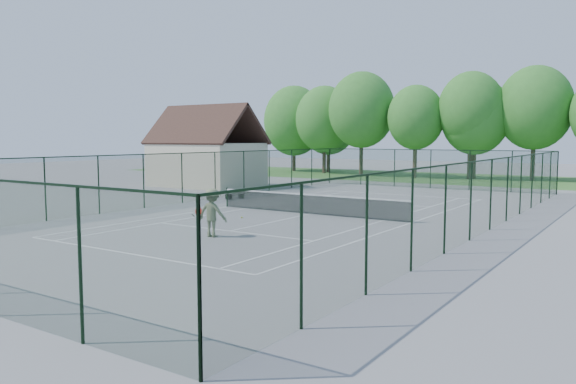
% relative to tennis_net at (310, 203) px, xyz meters
% --- Properties ---
extents(ground, '(140.00, 140.00, 0.00)m').
position_rel_tennis_net_xyz_m(ground, '(0.00, 0.00, -0.58)').
color(ground, gray).
rests_on(ground, ground).
extents(grass_far, '(80.00, 16.00, 0.01)m').
position_rel_tennis_net_xyz_m(grass_far, '(0.00, 30.00, -0.57)').
color(grass_far, '#477E36').
rests_on(grass_far, ground).
extents(court_lines, '(11.05, 23.85, 0.01)m').
position_rel_tennis_net_xyz_m(court_lines, '(0.00, 0.00, -0.57)').
color(court_lines, white).
rests_on(court_lines, ground).
extents(tennis_net, '(11.08, 0.08, 1.10)m').
position_rel_tennis_net_xyz_m(tennis_net, '(0.00, 0.00, 0.00)').
color(tennis_net, black).
rests_on(tennis_net, ground).
extents(fence_enclosure, '(18.05, 36.05, 3.02)m').
position_rel_tennis_net_xyz_m(fence_enclosure, '(0.00, 0.00, 0.98)').
color(fence_enclosure, '#1D3E24').
rests_on(fence_enclosure, ground).
extents(utility_building, '(8.60, 6.27, 6.63)m').
position_rel_tennis_net_xyz_m(utility_building, '(-16.00, 10.00, 2.54)').
color(utility_building, beige).
rests_on(utility_building, ground).
extents(tree_line_far, '(39.40, 6.40, 9.70)m').
position_rel_tennis_net_xyz_m(tree_line_far, '(0.00, 30.00, 5.42)').
color(tree_line_far, '#4A3328').
rests_on(tree_line_far, ground).
extents(sports_bag_a, '(0.44, 0.32, 0.32)m').
position_rel_tennis_net_xyz_m(sports_bag_a, '(-7.97, 3.10, -0.42)').
color(sports_bag_a, black).
rests_on(sports_bag_a, ground).
extents(sports_bag_b, '(0.32, 0.20, 0.25)m').
position_rel_tennis_net_xyz_m(sports_bag_b, '(-7.80, 4.16, -0.45)').
color(sports_bag_b, black).
rests_on(sports_bag_b, ground).
extents(tennis_player, '(2.08, 0.89, 1.92)m').
position_rel_tennis_net_xyz_m(tennis_player, '(0.31, -7.84, 0.38)').
color(tennis_player, '#636C4B').
rests_on(tennis_player, ground).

